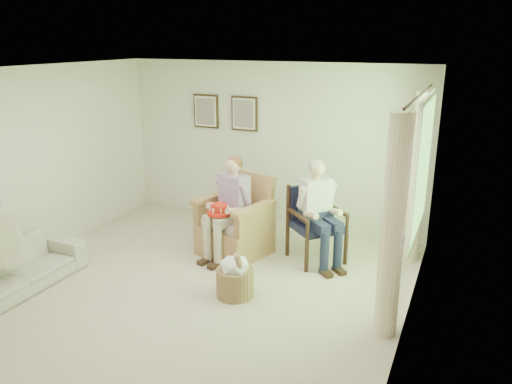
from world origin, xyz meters
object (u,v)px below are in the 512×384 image
Objects in this scene: wicker_armchair at (236,229)px; red_hat at (219,210)px; person_wicker at (231,201)px; wood_armchair at (319,220)px; sofa at (8,271)px; person_dark at (316,205)px; hatbox at (235,276)px.

red_hat is (-0.07, -0.34, 0.38)m from wicker_armchair.
wicker_armchair is 0.49m from person_wicker.
person_wicker is 0.22m from red_hat.
person_wicker is 4.23× the size of red_hat.
wood_armchair reaches higher than sofa.
person_dark reaches higher than wicker_armchair.
wood_armchair is 1.54× the size of hatbox.
wood_armchair is 1.58m from hatbox.
wicker_armchair is at bearing 115.56° from hatbox.
wood_armchair is 3.96m from sofa.
wood_armchair reaches higher than hatbox.
red_hat is (1.90, 1.81, 0.46)m from sofa.
wood_armchair is 1.37m from red_hat.
person_dark is 1.51m from hatbox.
sofa is 3.89m from person_dark.
red_hat is at bearing -94.59° from person_wicker.
person_dark is at bearing -136.86° from wood_armchair.
wood_armchair is 0.31m from person_dark.
wicker_armchair is 1.22m from person_dark.
wicker_armchair is at bearing -42.59° from sofa.
wood_armchair is 1.24m from person_wicker.
wood_armchair is at bearing 32.10° from wicker_armchair.
wicker_armchair is 1.11× the size of wood_armchair.
person_wicker is 1.15m from person_dark.
red_hat is at bearing 155.12° from person_dark.
person_dark is (1.12, 0.14, 0.46)m from wicker_armchair.
hatbox reaches higher than sofa.
sofa is at bearing -115.95° from wicker_armchair.
red_hat is at bearing -46.39° from sofa.
wicker_armchair is 1.26m from hatbox.
red_hat is 0.50× the size of hatbox.
person_dark is at bearing 23.90° from wicker_armchair.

